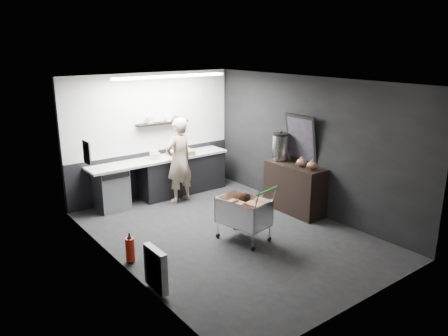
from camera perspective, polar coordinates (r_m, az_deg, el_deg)
floor at (r=7.93m, az=0.54°, el=-8.60°), size 5.50×5.50×0.00m
ceiling at (r=7.23m, az=0.60°, el=11.24°), size 5.50×5.50×0.00m
wall_back at (r=9.73m, az=-9.41°, el=4.25°), size 5.50×0.00×5.50m
wall_front at (r=5.65m, az=17.93°, el=-5.05°), size 5.50×0.00×5.50m
wall_left at (r=6.49m, az=-13.57°, el=-1.97°), size 0.00×5.50×5.50m
wall_right at (r=8.79m, az=10.95°, el=2.92°), size 0.00×5.50×5.50m
kitchen_wall_panel at (r=9.62m, az=-9.49°, el=7.15°), size 3.95×0.02×1.70m
dado_panel at (r=9.92m, az=-9.13°, el=-0.58°), size 3.95×0.02×1.00m
floating_shelf at (r=9.66m, az=-8.07°, el=5.86°), size 1.20×0.22×0.04m
wall_clock at (r=10.29m, az=-2.55°, el=9.61°), size 0.20×0.03×0.20m
poster at (r=7.61m, az=-17.51°, el=1.96°), size 0.02×0.30×0.40m
poster_red_band at (r=7.60m, az=-17.52°, el=2.48°), size 0.02×0.22×0.10m
radiator at (r=6.15m, az=-8.92°, el=-12.90°), size 0.10×0.50×0.60m
ceiling_strip at (r=8.76m, az=-6.98°, el=11.79°), size 2.40×0.20×0.04m
prep_counter at (r=9.73m, az=-7.55°, el=-1.10°), size 3.20×0.61×0.90m
person at (r=9.26m, az=-5.89°, el=0.99°), size 0.73×0.54×1.82m
shopping_cart at (r=7.53m, az=2.56°, el=-5.97°), size 0.73×1.03×1.02m
sideboard at (r=8.88m, az=9.09°, el=-1.77°), size 0.56×1.31×1.96m
fire_extinguisher at (r=7.05m, az=-12.17°, el=-10.25°), size 0.14×0.14×0.47m
cardboard_box at (r=9.73m, az=-5.65°, el=2.00°), size 0.59×0.48×0.11m
pink_tub at (r=9.46m, az=-9.15°, el=1.69°), size 0.18×0.18×0.18m
white_container at (r=9.42m, az=-8.96°, el=1.53°), size 0.20×0.18×0.15m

